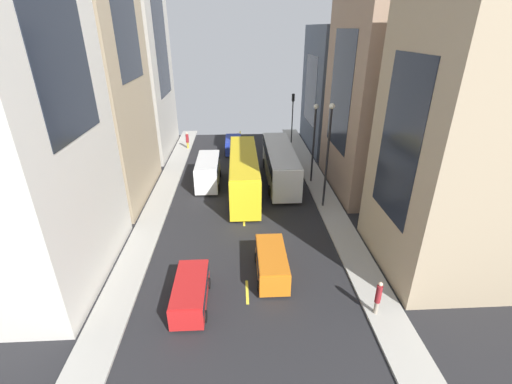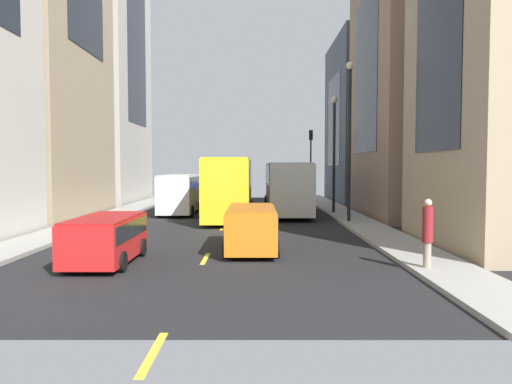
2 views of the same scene
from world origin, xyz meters
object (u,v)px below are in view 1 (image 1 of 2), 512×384
object	(u,v)px
car_red_0	(190,291)
traffic_light_near_corner	(293,109)
streetcar_yellow	(244,170)
pedestrian_crossing_near	(187,140)
pedestrian_crossing_mid	(378,297)
car_orange_2	(272,262)
city_bus_white	(280,161)
pedestrian_walking_far	(244,153)
delivery_van_white	(208,170)
car_blue_1	(233,144)

from	to	relation	value
car_red_0	traffic_light_near_corner	distance (m)	30.82
streetcar_yellow	traffic_light_near_corner	xyz separation A→B (m)	(-6.56, -14.44, 2.36)
pedestrian_crossing_near	traffic_light_near_corner	size ratio (longest dim) A/B	0.32
streetcar_yellow	pedestrian_crossing_near	bearing A→B (deg)	-62.00
car_red_0	pedestrian_crossing_mid	world-z (taller)	pedestrian_crossing_mid
car_orange_2	city_bus_white	bearing A→B (deg)	-98.50
streetcar_yellow	pedestrian_crossing_near	world-z (taller)	streetcar_yellow
car_orange_2	pedestrian_crossing_mid	world-z (taller)	pedestrian_crossing_mid
pedestrian_walking_far	pedestrian_crossing_mid	bearing A→B (deg)	-74.76
pedestrian_walking_far	car_red_0	bearing A→B (deg)	-98.91
delivery_van_white	car_red_0	bearing A→B (deg)	90.67
car_red_0	pedestrian_walking_far	bearing A→B (deg)	-98.68
car_red_0	pedestrian_crossing_mid	distance (m)	9.96
city_bus_white	pedestrian_crossing_near	bearing A→B (deg)	-44.87
car_orange_2	pedestrian_crossing_near	distance (m)	26.29
car_blue_1	car_red_0	bearing A→B (deg)	85.15
delivery_van_white	pedestrian_crossing_near	bearing A→B (deg)	-73.03
streetcar_yellow	delivery_van_white	distance (m)	3.90
pedestrian_crossing_near	car_red_0	bearing A→B (deg)	-152.49
city_bus_white	car_red_0	bearing A→B (deg)	67.99
car_red_0	traffic_light_near_corner	world-z (taller)	traffic_light_near_corner
streetcar_yellow	car_orange_2	world-z (taller)	streetcar_yellow
city_bus_white	traffic_light_near_corner	size ratio (longest dim) A/B	1.81
car_orange_2	pedestrian_crossing_mid	xyz separation A→B (m)	(-5.21, 3.63, 0.27)
car_red_0	car_orange_2	bearing A→B (deg)	-153.75
city_bus_white	delivery_van_white	distance (m)	7.08
car_red_0	city_bus_white	bearing A→B (deg)	-112.01
pedestrian_crossing_near	pedestrian_walking_far	size ratio (longest dim) A/B	0.88
delivery_van_white	city_bus_white	bearing A→B (deg)	-174.94
car_blue_1	pedestrian_crossing_mid	xyz separation A→B (m)	(-7.67, 27.22, 0.21)
car_orange_2	pedestrian_crossing_near	bearing A→B (deg)	-71.84
delivery_van_white	pedestrian_crossing_mid	distance (m)	20.32
streetcar_yellow	pedestrian_crossing_mid	size ratio (longest dim) A/B	5.94
delivery_van_white	pedestrian_crossing_near	distance (m)	11.46
car_blue_1	city_bus_white	bearing A→B (deg)	117.50
pedestrian_walking_far	car_orange_2	bearing A→B (deg)	-86.53
city_bus_white	pedestrian_crossing_near	size ratio (longest dim) A/B	5.69
traffic_light_near_corner	pedestrian_crossing_mid	bearing A→B (deg)	90.15
streetcar_yellow	traffic_light_near_corner	distance (m)	16.04
streetcar_yellow	car_red_0	bearing A→B (deg)	77.49
car_red_0	pedestrian_crossing_near	distance (m)	27.51
city_bus_white	car_blue_1	xyz separation A→B (m)	(4.65, -8.94, -0.98)
delivery_van_white	car_orange_2	size ratio (longest dim) A/B	1.32
city_bus_white	traffic_light_near_corner	bearing A→B (deg)	-103.69
traffic_light_near_corner	car_blue_1	bearing A→B (deg)	22.32
pedestrian_crossing_mid	car_orange_2	bearing A→B (deg)	152.95
car_blue_1	pedestrian_crossing_mid	distance (m)	28.28
streetcar_yellow	pedestrian_crossing_near	xyz separation A→B (m)	(6.76, -12.72, -0.92)
pedestrian_crossing_mid	pedestrian_crossing_near	xyz separation A→B (m)	(13.40, -28.62, -0.04)
delivery_van_white	car_red_0	world-z (taller)	delivery_van_white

